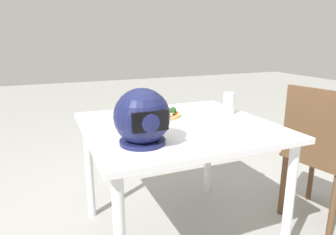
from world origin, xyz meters
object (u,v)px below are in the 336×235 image
at_px(dining_table, 178,138).
at_px(chair_side, 319,150).
at_px(drinking_glass, 229,103).
at_px(pizza, 159,114).
at_px(motorcycle_helmet, 142,118).

distance_m(dining_table, chair_side, 0.90).
distance_m(drinking_glass, chair_side, 0.63).
relative_size(pizza, chair_side, 0.29).
xyz_separation_m(dining_table, motorcycle_helmet, (0.28, 0.23, 0.20)).
bearing_deg(chair_side, drinking_glass, -31.32).
height_order(dining_table, drinking_glass, drinking_glass).
xyz_separation_m(dining_table, chair_side, (-0.87, 0.21, -0.13)).
distance_m(pizza, chair_side, 1.02).
height_order(dining_table, chair_side, chair_side).
xyz_separation_m(pizza, drinking_glass, (-0.44, 0.07, 0.04)).
relative_size(pizza, drinking_glass, 1.90).
xyz_separation_m(motorcycle_helmet, drinking_glass, (-0.67, -0.32, -0.05)).
xyz_separation_m(drinking_glass, chair_side, (-0.48, 0.29, -0.28)).
distance_m(dining_table, drinking_glass, 0.42).
height_order(pizza, motorcycle_helmet, motorcycle_helmet).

